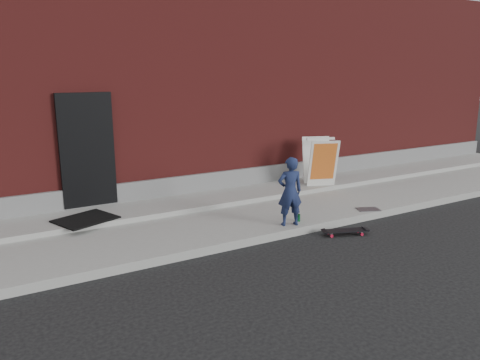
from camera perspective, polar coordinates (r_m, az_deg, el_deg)
ground at (r=8.41m, az=4.93°, el=-7.26°), size 80.00×80.00×0.00m
sidewalk at (r=9.58m, az=-0.22°, el=-4.15°), size 20.00×3.00×0.15m
apron at (r=10.31m, az=-2.73°, el=-2.19°), size 20.00×1.20×0.10m
building at (r=14.18m, az=-11.62°, el=11.18°), size 20.00×8.10×5.00m
child at (r=8.55m, az=6.11°, el=-1.40°), size 0.53×0.42×1.28m
skateboard at (r=8.80m, az=12.68°, el=-6.08°), size 0.85×0.50×0.09m
pizza_sign at (r=11.32m, az=9.75°, el=2.26°), size 0.93×1.00×1.14m
soda_can at (r=8.94m, az=7.13°, el=-4.58°), size 0.08×0.08×0.14m
doormat at (r=9.09m, az=-18.31°, el=-4.57°), size 1.21×1.10×0.03m
utility_plate at (r=9.96m, az=15.36°, el=-3.47°), size 0.52×0.43×0.01m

